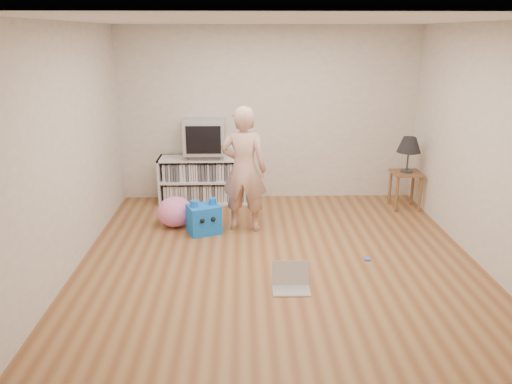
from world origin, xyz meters
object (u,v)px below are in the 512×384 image
at_px(laptop, 291,282).
at_px(plush_pink, 175,212).
at_px(dvd_deck, 205,155).
at_px(person, 244,169).
at_px(table_lamp, 409,146).
at_px(media_unit, 206,179).
at_px(plush_blue, 204,219).
at_px(crt_tv, 205,136).
at_px(side_table, 406,181).

bearing_deg(laptop, plush_pink, 128.71).
height_order(dvd_deck, person, person).
bearing_deg(table_lamp, laptop, -128.58).
height_order(media_unit, plush_blue, media_unit).
relative_size(crt_tv, laptop, 1.60).
relative_size(media_unit, plush_pink, 2.96).
xyz_separation_m(media_unit, table_lamp, (2.94, -0.39, 0.59)).
distance_m(table_lamp, plush_pink, 3.44).
bearing_deg(table_lamp, person, -161.96).
bearing_deg(laptop, side_table, 51.86).
xyz_separation_m(laptop, plush_blue, (-0.98, 1.50, 0.12)).
height_order(dvd_deck, plush_blue, dvd_deck).
xyz_separation_m(crt_tv, side_table, (2.94, -0.37, -0.60)).
relative_size(table_lamp, laptop, 1.37).
relative_size(table_lamp, plush_blue, 1.07).
bearing_deg(media_unit, side_table, -7.46).
distance_m(side_table, table_lamp, 0.53).
bearing_deg(plush_pink, dvd_deck, 70.78).
bearing_deg(crt_tv, side_table, -7.10).
relative_size(person, laptop, 4.35).
xyz_separation_m(dvd_deck, person, (0.57, -1.14, 0.08)).
relative_size(dvd_deck, person, 0.28).
bearing_deg(side_table, plush_blue, -162.93).
relative_size(dvd_deck, side_table, 0.82).
bearing_deg(plush_pink, laptop, -51.73).
bearing_deg(media_unit, crt_tv, -90.00).
relative_size(person, plush_pink, 3.44).
xyz_separation_m(crt_tv, table_lamp, (2.94, -0.37, -0.08)).
distance_m(person, laptop, 1.84).
bearing_deg(table_lamp, dvd_deck, 172.84).
relative_size(crt_tv, plush_pink, 1.27).
distance_m(table_lamp, plush_blue, 3.12).
xyz_separation_m(table_lamp, plush_pink, (-3.29, -0.64, -0.74)).
bearing_deg(laptop, table_lamp, 51.86).
relative_size(crt_tv, table_lamp, 1.17).
bearing_deg(plush_pink, table_lamp, 10.92).
height_order(dvd_deck, laptop, dvd_deck).
height_order(person, laptop, person).
relative_size(dvd_deck, plush_pink, 0.95).
bearing_deg(plush_pink, person, -8.40).
distance_m(side_table, person, 2.52).
relative_size(side_table, table_lamp, 1.07).
height_order(media_unit, plush_pink, media_unit).
bearing_deg(crt_tv, dvd_deck, 90.00).
bearing_deg(dvd_deck, plush_blue, -87.64).
height_order(plush_blue, plush_pink, plush_blue).
bearing_deg(dvd_deck, side_table, -7.16).
bearing_deg(table_lamp, crt_tv, 172.90).
bearing_deg(crt_tv, person, -63.28).
bearing_deg(media_unit, laptop, -69.57).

